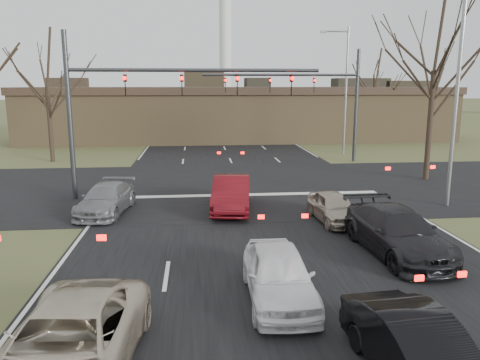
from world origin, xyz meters
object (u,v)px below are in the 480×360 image
object	(u,v)px
building	(240,113)
car_grey_ahead	(106,199)
car_black_hatch	(418,352)
mast_arm_near	(139,94)
car_white_sedan	(279,274)
car_charcoal_sedan	(397,232)
streetlight_right_far	(344,84)
mast_arm_far	(318,92)
streetlight_right_near	(454,83)
car_silver_suv	(69,345)
car_red_ahead	(231,194)
car_silver_ahead	(334,207)

from	to	relation	value
building	car_grey_ahead	distance (m)	29.11
building	car_black_hatch	size ratio (longest dim) A/B	10.51
mast_arm_near	car_white_sedan	distance (m)	13.47
car_grey_ahead	building	bearing A→B (deg)	80.91
mast_arm_near	car_charcoal_sedan	xyz separation A→B (m)	(9.23, -8.83, -4.32)
mast_arm_near	streetlight_right_far	xyz separation A→B (m)	(14.55, 14.00, 0.51)
car_black_hatch	mast_arm_far	bearing A→B (deg)	73.52
streetlight_right_near	car_grey_ahead	world-z (taller)	streetlight_right_near
building	streetlight_right_near	distance (m)	28.97
streetlight_right_near	car_charcoal_sedan	distance (m)	8.98
mast_arm_near	car_silver_suv	size ratio (longest dim) A/B	2.36
streetlight_right_near	car_red_ahead	bearing A→B (deg)	178.74
building	mast_arm_far	world-z (taller)	mast_arm_far
mast_arm_near	car_black_hatch	world-z (taller)	mast_arm_near
mast_arm_near	car_grey_ahead	distance (m)	5.38
mast_arm_far	car_silver_ahead	bearing A→B (deg)	-101.98
mast_arm_near	mast_arm_far	bearing A→B (deg)	41.22
mast_arm_near	mast_arm_far	world-z (taller)	same
building	streetlight_right_far	size ratio (longest dim) A/B	4.24
car_silver_ahead	car_black_hatch	bearing A→B (deg)	-102.14
car_grey_ahead	car_charcoal_sedan	bearing A→B (deg)	-22.05
car_white_sedan	car_silver_ahead	xyz separation A→B (m)	(3.50, 6.84, -0.09)
car_black_hatch	car_silver_ahead	distance (m)	10.65
car_black_hatch	car_red_ahead	xyz separation A→B (m)	(-2.48, 12.75, 0.09)
mast_arm_far	streetlight_right_near	world-z (taller)	streetlight_right_near
mast_arm_far	car_charcoal_sedan	bearing A→B (deg)	-96.62
car_white_sedan	car_red_ahead	world-z (taller)	car_red_ahead
mast_arm_far	car_grey_ahead	bearing A→B (deg)	-134.80
streetlight_right_near	car_black_hatch	size ratio (longest dim) A/B	2.48
mast_arm_far	car_black_hatch	size ratio (longest dim) A/B	2.76
car_black_hatch	car_silver_ahead	xyz separation A→B (m)	(1.54, 10.54, -0.05)
building	streetlight_right_far	bearing A→B (deg)	-56.35
building	streetlight_right_far	xyz separation A→B (m)	(7.32, -11.00, 2.92)
car_white_sedan	car_grey_ahead	distance (m)	10.87
mast_arm_near	mast_arm_far	xyz separation A→B (m)	(11.41, 10.00, -0.06)
car_charcoal_sedan	streetlight_right_far	bearing A→B (deg)	72.71
car_red_ahead	mast_arm_near	bearing A→B (deg)	153.03
car_red_ahead	car_white_sedan	bearing A→B (deg)	-80.20
building	car_white_sedan	world-z (taller)	building
streetlight_right_far	car_red_ahead	bearing A→B (deg)	-121.64
mast_arm_near	car_silver_suv	world-z (taller)	mast_arm_near
car_grey_ahead	car_silver_ahead	size ratio (longest dim) A/B	1.22
streetlight_right_near	car_red_ahead	world-z (taller)	streetlight_right_near
car_grey_ahead	car_red_ahead	distance (m)	5.48
car_silver_suv	car_charcoal_sedan	xyz separation A→B (m)	(9.03, 5.92, 0.03)
mast_arm_near	car_charcoal_sedan	size ratio (longest dim) A/B	2.35
building	car_silver_suv	size ratio (longest dim) A/B	8.25
car_red_ahead	car_silver_suv	bearing A→B (deg)	-102.03
car_silver_suv	car_charcoal_sedan	distance (m)	10.80
mast_arm_far	car_charcoal_sedan	world-z (taller)	mast_arm_far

